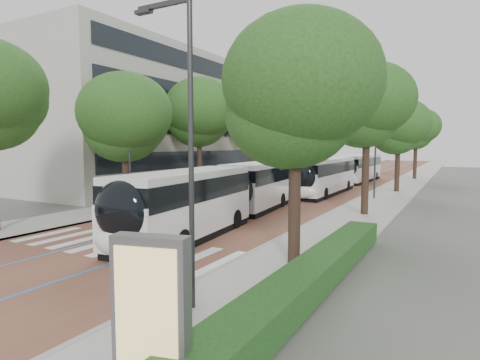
% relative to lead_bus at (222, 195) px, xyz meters
% --- Properties ---
extents(ground, '(160.00, 160.00, 0.00)m').
position_rel_lead_bus_xyz_m(ground, '(-1.33, -7.43, -1.63)').
color(ground, '#51544C').
rests_on(ground, ground).
extents(road, '(11.00, 140.00, 0.02)m').
position_rel_lead_bus_xyz_m(road, '(-1.33, 32.57, -1.62)').
color(road, brown).
rests_on(road, ground).
extents(sidewalk_left, '(4.00, 140.00, 0.12)m').
position_rel_lead_bus_xyz_m(sidewalk_left, '(-8.83, 32.57, -1.57)').
color(sidewalk_left, '#9B9792').
rests_on(sidewalk_left, ground).
extents(sidewalk_right, '(4.00, 140.00, 0.12)m').
position_rel_lead_bus_xyz_m(sidewalk_right, '(6.17, 32.57, -1.57)').
color(sidewalk_right, '#9B9792').
rests_on(sidewalk_right, ground).
extents(kerb_left, '(0.20, 140.00, 0.14)m').
position_rel_lead_bus_xyz_m(kerb_left, '(-6.93, 32.57, -1.57)').
color(kerb_left, gray).
rests_on(kerb_left, ground).
extents(kerb_right, '(0.20, 140.00, 0.14)m').
position_rel_lead_bus_xyz_m(kerb_right, '(4.27, 32.57, -1.57)').
color(kerb_right, gray).
rests_on(kerb_right, ground).
extents(zebra_crossing, '(10.55, 3.60, 0.01)m').
position_rel_lead_bus_xyz_m(zebra_crossing, '(-1.13, -6.43, -1.60)').
color(zebra_crossing, silver).
rests_on(zebra_crossing, ground).
extents(lane_line_left, '(0.12, 126.00, 0.01)m').
position_rel_lead_bus_xyz_m(lane_line_left, '(-2.93, 32.57, -1.60)').
color(lane_line_left, '#247AB6').
rests_on(lane_line_left, road).
extents(lane_line_right, '(0.12, 126.00, 0.01)m').
position_rel_lead_bus_xyz_m(lane_line_right, '(0.27, 32.57, -1.60)').
color(lane_line_right, '#247AB6').
rests_on(lane_line_right, road).
extents(office_building, '(18.11, 40.00, 14.00)m').
position_rel_lead_bus_xyz_m(office_building, '(-20.80, 20.57, 5.37)').
color(office_building, '#9D9A92').
rests_on(office_building, ground).
extents(hedge, '(1.20, 14.00, 0.80)m').
position_rel_lead_bus_xyz_m(hedge, '(7.77, -7.43, -1.11)').
color(hedge, '#163A14').
rests_on(hedge, sidewalk_right).
extents(streetlight_near, '(1.82, 0.20, 8.00)m').
position_rel_lead_bus_xyz_m(streetlight_near, '(5.29, -10.43, 3.19)').
color(streetlight_near, '#2E2E31').
rests_on(streetlight_near, sidewalk_right).
extents(streetlight_far, '(1.82, 0.20, 8.00)m').
position_rel_lead_bus_xyz_m(streetlight_far, '(5.29, 14.57, 3.19)').
color(streetlight_far, '#2E2E31').
rests_on(streetlight_far, sidewalk_right).
extents(lamp_post_left, '(0.14, 0.14, 8.00)m').
position_rel_lead_bus_xyz_m(lamp_post_left, '(-7.43, 0.57, 2.49)').
color(lamp_post_left, '#2E2E31').
rests_on(lamp_post_left, sidewalk_left).
extents(trees_left, '(6.46, 60.92, 10.20)m').
position_rel_lead_bus_xyz_m(trees_left, '(-8.83, 19.16, 5.05)').
color(trees_left, black).
rests_on(trees_left, ground).
extents(trees_right, '(5.52, 47.40, 8.77)m').
position_rel_lead_bus_xyz_m(trees_right, '(6.37, 13.80, 4.50)').
color(trees_right, black).
rests_on(trees_right, ground).
extents(lead_bus, '(4.23, 18.55, 3.20)m').
position_rel_lead_bus_xyz_m(lead_bus, '(0.00, 0.00, 0.00)').
color(lead_bus, black).
rests_on(lead_bus, ground).
extents(bus_queued_0, '(2.59, 12.41, 3.20)m').
position_rel_lead_bus_xyz_m(bus_queued_0, '(0.86, 15.66, -0.00)').
color(bus_queued_0, white).
rests_on(bus_queued_0, ground).
extents(bus_queued_1, '(2.78, 12.45, 3.20)m').
position_rel_lead_bus_xyz_m(bus_queued_1, '(0.87, 29.71, -0.00)').
color(bus_queued_1, white).
rests_on(bus_queued_1, ground).
extents(ad_panel, '(1.38, 0.67, 2.78)m').
position_rel_lead_bus_xyz_m(ad_panel, '(7.05, -13.81, -0.05)').
color(ad_panel, '#59595B').
rests_on(ad_panel, sidewalk_right).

